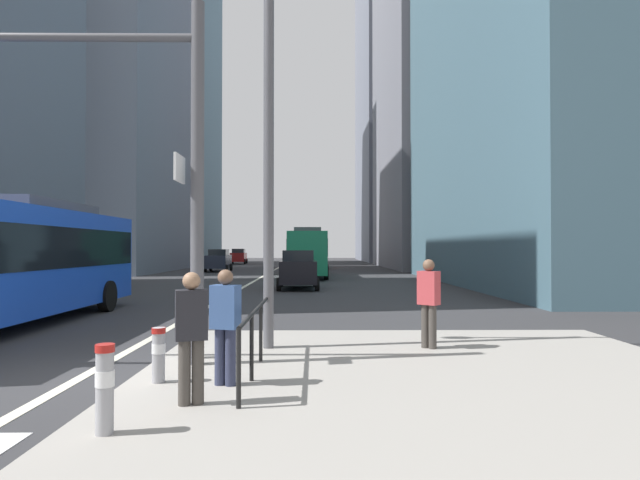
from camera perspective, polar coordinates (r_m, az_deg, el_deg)
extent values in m
plane|color=#303033|center=(28.70, -8.07, -4.96)|extent=(160.00, 160.00, 0.00)
cube|color=gray|center=(7.86, 13.10, -15.49)|extent=(9.00, 10.00, 0.15)
cube|color=beige|center=(38.62, -6.14, -3.89)|extent=(0.20, 80.00, 0.01)
cube|color=slate|center=(53.67, -23.08, 16.05)|extent=(13.96, 18.50, 35.20)
cube|color=slate|center=(75.07, -16.41, 15.21)|extent=(12.03, 19.16, 45.54)
cube|color=gray|center=(62.36, 12.58, 20.98)|extent=(11.69, 22.56, 50.44)
cube|color=slate|center=(90.12, 8.21, 16.22)|extent=(11.51, 24.78, 56.98)
cube|color=blue|center=(15.71, -30.89, -1.96)|extent=(2.51, 11.86, 2.75)
cube|color=black|center=(15.70, -30.88, -0.71)|extent=(2.55, 11.62, 1.10)
cube|color=#4C4C51|center=(17.30, -27.88, 3.18)|extent=(1.75, 4.27, 0.30)
cylinder|color=black|center=(18.68, -21.79, -5.59)|extent=(0.30, 1.00, 1.00)
cylinder|color=black|center=(19.67, -28.36, -5.30)|extent=(0.30, 1.00, 1.00)
cube|color=#198456|center=(37.83, -1.27, -1.35)|extent=(2.50, 11.00, 2.75)
cube|color=black|center=(37.83, -1.27, -0.83)|extent=(2.54, 10.78, 1.10)
cube|color=#4C4C51|center=(36.20, -1.30, 1.04)|extent=(1.75, 3.96, 0.30)
cylinder|color=black|center=(41.41, -2.88, -3.00)|extent=(0.30, 1.00, 1.00)
cylinder|color=black|center=(41.38, 0.44, -3.01)|extent=(0.30, 1.00, 1.00)
cylinder|color=black|center=(34.38, -3.35, -3.45)|extent=(0.30, 1.00, 1.00)
cylinder|color=black|center=(34.35, 0.66, -3.45)|extent=(0.30, 1.00, 1.00)
cube|color=red|center=(55.78, -1.29, -1.19)|extent=(2.75, 10.80, 2.75)
cube|color=black|center=(55.78, -1.29, -0.83)|extent=(2.79, 10.59, 1.10)
cube|color=#4C4C51|center=(54.18, -1.27, 0.42)|extent=(1.84, 3.91, 0.30)
cylinder|color=black|center=(59.24, -2.49, -2.35)|extent=(0.32, 1.01, 1.00)
cylinder|color=black|center=(59.27, -0.17, -2.35)|extent=(0.32, 1.01, 1.00)
cylinder|color=black|center=(52.36, -2.56, -2.55)|extent=(0.32, 1.01, 1.00)
cylinder|color=black|center=(52.40, 0.07, -2.55)|extent=(0.32, 1.01, 1.00)
cube|color=#232838|center=(47.31, -10.79, -2.27)|extent=(1.95, 4.52, 1.10)
cube|color=black|center=(47.44, -10.76, -1.29)|extent=(1.58, 2.46, 0.52)
cylinder|color=black|center=(45.70, -9.93, -3.01)|extent=(0.24, 0.65, 0.64)
cylinder|color=black|center=(45.97, -12.18, -2.99)|extent=(0.24, 0.65, 0.64)
cylinder|color=black|center=(48.71, -9.48, -2.88)|extent=(0.24, 0.65, 0.64)
cylinder|color=black|center=(48.96, -11.60, -2.86)|extent=(0.24, 0.65, 0.64)
cube|color=black|center=(26.89, -2.36, -3.39)|extent=(1.90, 4.28, 1.10)
cube|color=black|center=(26.72, -2.36, -1.66)|extent=(1.56, 2.33, 0.52)
cylinder|color=black|center=(28.37, -4.20, -4.36)|extent=(0.24, 0.65, 0.64)
cylinder|color=black|center=(28.37, -0.51, -4.37)|extent=(0.24, 0.65, 0.64)
cylinder|color=black|center=(25.51, -4.42, -4.76)|extent=(0.24, 0.65, 0.64)
cylinder|color=black|center=(25.50, -0.32, -4.76)|extent=(0.24, 0.65, 0.64)
cube|color=silver|center=(66.26, -1.93, -1.87)|extent=(1.92, 4.14, 1.10)
cube|color=black|center=(66.10, -1.92, -1.17)|extent=(1.57, 2.25, 0.52)
cylinder|color=black|center=(67.65, -2.71, -2.31)|extent=(0.24, 0.65, 0.64)
cylinder|color=black|center=(67.68, -1.17, -2.31)|extent=(0.24, 0.65, 0.64)
cylinder|color=black|center=(64.88, -2.72, -2.38)|extent=(0.24, 0.65, 0.64)
cylinder|color=black|center=(64.91, -1.11, -2.38)|extent=(0.24, 0.65, 0.64)
cube|color=maroon|center=(68.84, -8.70, -1.82)|extent=(1.95, 4.31, 1.10)
cube|color=black|center=(68.98, -8.69, -1.15)|extent=(1.59, 2.35, 0.52)
cylinder|color=black|center=(67.33, -8.05, -2.31)|extent=(0.25, 0.65, 0.64)
cylinder|color=black|center=(67.52, -9.59, -2.31)|extent=(0.25, 0.65, 0.64)
cylinder|color=black|center=(70.20, -7.84, -2.25)|extent=(0.25, 0.65, 0.64)
cylinder|color=black|center=(70.38, -9.32, -2.25)|extent=(0.25, 0.65, 0.64)
cylinder|color=#515156|center=(9.09, -12.97, 6.04)|extent=(0.22, 0.22, 6.00)
cylinder|color=#515156|center=(10.75, -30.43, 18.19)|extent=(6.29, 0.14, 0.14)
cube|color=white|center=(8.99, -14.79, 7.40)|extent=(0.04, 0.60, 0.44)
cylinder|color=#56565B|center=(10.48, -5.51, 10.63)|extent=(0.20, 0.20, 8.00)
cylinder|color=#99999E|center=(6.11, -22.02, -14.55)|extent=(0.18, 0.18, 0.92)
cylinder|color=white|center=(6.08, -22.02, -13.54)|extent=(0.19, 0.19, 0.17)
cylinder|color=#B21E19|center=(6.02, -22.00, -10.66)|extent=(0.20, 0.20, 0.08)
cylinder|color=#99999E|center=(8.09, -16.88, -11.68)|extent=(0.18, 0.18, 0.78)
cylinder|color=white|center=(8.08, -16.87, -11.03)|extent=(0.19, 0.19, 0.14)
cylinder|color=#B21E19|center=(8.03, -16.86, -9.23)|extent=(0.20, 0.20, 0.08)
cylinder|color=#99999E|center=(9.66, -13.56, -9.75)|extent=(0.18, 0.18, 0.83)
cylinder|color=white|center=(9.64, -13.56, -9.16)|extent=(0.19, 0.19, 0.15)
cylinder|color=#B21E19|center=(9.60, -13.55, -7.53)|extent=(0.20, 0.20, 0.08)
cylinder|color=black|center=(6.61, -8.69, -13.41)|extent=(0.06, 0.06, 0.95)
cylinder|color=black|center=(7.89, -7.32, -11.35)|extent=(0.06, 0.06, 0.95)
cylinder|color=black|center=(9.18, -6.35, -9.86)|extent=(0.06, 0.06, 0.95)
cylinder|color=black|center=(10.48, -5.62, -8.73)|extent=(0.06, 0.06, 0.95)
cylinder|color=black|center=(8.47, -6.79, -7.38)|extent=(0.06, 3.95, 0.06)
cylinder|color=#423D38|center=(10.47, 11.94, -9.06)|extent=(0.15, 0.15, 0.83)
cylinder|color=#423D38|center=(10.55, 11.17, -9.00)|extent=(0.15, 0.15, 0.83)
cube|color=#B73D42|center=(10.43, 11.54, -5.04)|extent=(0.44, 0.43, 0.64)
sphere|color=brown|center=(10.41, 11.54, -2.65)|extent=(0.23, 0.23, 0.23)
cylinder|color=#2D334C|center=(7.76, -10.64, -12.14)|extent=(0.15, 0.15, 0.79)
cylinder|color=#2D334C|center=(7.69, -9.54, -12.24)|extent=(0.15, 0.15, 0.79)
cube|color=#38568E|center=(7.61, -10.08, -7.03)|extent=(0.43, 0.34, 0.61)
sphere|color=brown|center=(7.58, -10.07, -3.93)|extent=(0.22, 0.22, 0.22)
cylinder|color=#423D38|center=(6.89, -14.29, -13.57)|extent=(0.15, 0.15, 0.79)
cylinder|color=#423D38|center=(6.90, -12.92, -13.55)|extent=(0.15, 0.15, 0.79)
cube|color=#232328|center=(6.77, -13.58, -7.77)|extent=(0.43, 0.34, 0.61)
sphere|color=#9E7556|center=(6.73, -13.57, -4.27)|extent=(0.22, 0.22, 0.22)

